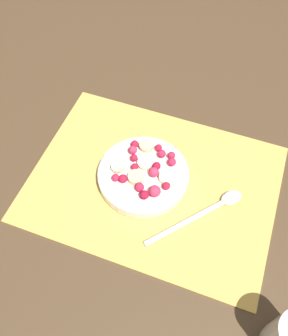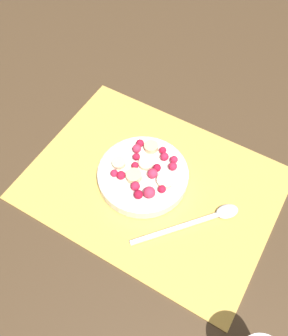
{
  "view_description": "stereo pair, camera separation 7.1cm",
  "coord_description": "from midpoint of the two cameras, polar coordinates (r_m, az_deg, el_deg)",
  "views": [
    {
      "loc": [
        -0.11,
        0.36,
        0.63
      ],
      "look_at": [
        0.02,
        -0.0,
        0.04
      ],
      "focal_mm": 40.0,
      "sensor_mm": 36.0,
      "label": 1
    },
    {
      "loc": [
        -0.18,
        0.33,
        0.63
      ],
      "look_at": [
        0.02,
        -0.0,
        0.04
      ],
      "focal_mm": 40.0,
      "sensor_mm": 36.0,
      "label": 2
    }
  ],
  "objects": [
    {
      "name": "ground_plane",
      "position": [
        0.73,
        4.02,
        -2.75
      ],
      "size": [
        3.0,
        3.0,
        0.0
      ],
      "primitive_type": "plane",
      "color": "#4C3823"
    },
    {
      "name": "spoon",
      "position": [
        0.7,
        12.48,
        -7.69
      ],
      "size": [
        0.15,
        0.17,
        0.01
      ],
      "rotation": [
        0.0,
        0.0,
        4.01
      ],
      "color": "silver",
      "rests_on": "placemat"
    },
    {
      "name": "placemat",
      "position": [
        0.73,
        4.04,
        -2.63
      ],
      "size": [
        0.47,
        0.35,
        0.01
      ],
      "color": "#E0B251",
      "rests_on": "ground_plane"
    },
    {
      "name": "fruit_bowl",
      "position": [
        0.72,
        2.83,
        -0.92
      ],
      "size": [
        0.17,
        0.17,
        0.05
      ],
      "color": "white",
      "rests_on": "placemat"
    }
  ]
}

